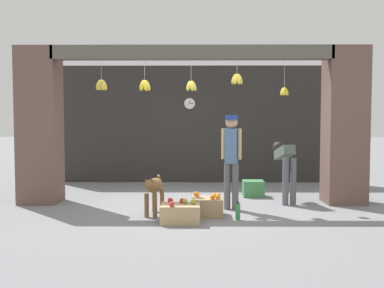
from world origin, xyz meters
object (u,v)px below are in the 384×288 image
at_px(dog, 154,188).
at_px(fruit_crate_oranges, 207,206).
at_px(shopkeeper, 231,155).
at_px(produce_box_green, 253,189).
at_px(worker_stooping, 285,163).
at_px(fruit_crate_apples, 180,213).
at_px(wall_clock, 190,104).
at_px(water_bottle, 238,211).

bearing_deg(dog, fruit_crate_oranges, 98.24).
distance_m(shopkeeper, produce_box_green, 1.55).
relative_size(dog, worker_stooping, 0.74).
bearing_deg(fruit_crate_apples, shopkeeper, 48.61).
height_order(shopkeeper, produce_box_green, shopkeeper).
relative_size(fruit_crate_apples, wall_clock, 2.07).
height_order(fruit_crate_apples, produce_box_green, fruit_crate_apples).
bearing_deg(fruit_crate_oranges, worker_stooping, 36.73).
distance_m(fruit_crate_apples, wall_clock, 4.44).
relative_size(shopkeeper, worker_stooping, 1.45).
bearing_deg(dog, produce_box_green, 143.42).
xyz_separation_m(water_bottle, wall_clock, (-0.78, 3.89, 1.78)).
height_order(dog, produce_box_green, dog).
xyz_separation_m(worker_stooping, fruit_crate_oranges, (-1.46, -1.09, -0.58)).
xyz_separation_m(produce_box_green, wall_clock, (-1.28, 1.90, 1.75)).
bearing_deg(fruit_crate_apples, dog, 130.28).
bearing_deg(fruit_crate_oranges, produce_box_green, 60.57).
distance_m(worker_stooping, water_bottle, 1.80).
bearing_deg(wall_clock, shopkeeper, -76.72).
bearing_deg(shopkeeper, wall_clock, -60.53).
distance_m(fruit_crate_oranges, water_bottle, 0.54).
bearing_deg(produce_box_green, fruit_crate_oranges, -119.43).
bearing_deg(water_bottle, fruit_crate_apples, -167.58).
bearing_deg(water_bottle, produce_box_green, 75.79).
height_order(worker_stooping, fruit_crate_oranges, worker_stooping).
relative_size(shopkeeper, wall_clock, 5.76).
xyz_separation_m(worker_stooping, produce_box_green, (-0.50, 0.61, -0.57)).
xyz_separation_m(dog, wall_clock, (0.53, 3.56, 1.48)).
relative_size(dog, wall_clock, 2.93).
bearing_deg(worker_stooping, wall_clock, 118.59).
height_order(worker_stooping, water_bottle, worker_stooping).
relative_size(dog, shopkeeper, 0.51).
distance_m(shopkeeper, fruit_crate_oranges, 1.00).
height_order(fruit_crate_oranges, water_bottle, fruit_crate_oranges).
relative_size(dog, produce_box_green, 2.01).
distance_m(dog, fruit_crate_apples, 0.73).
bearing_deg(fruit_crate_apples, produce_box_green, 57.82).
bearing_deg(shopkeeper, worker_stooping, -132.83).
height_order(worker_stooping, fruit_crate_apples, worker_stooping).
distance_m(produce_box_green, water_bottle, 2.05).
height_order(dog, worker_stooping, worker_stooping).
relative_size(worker_stooping, water_bottle, 3.97).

